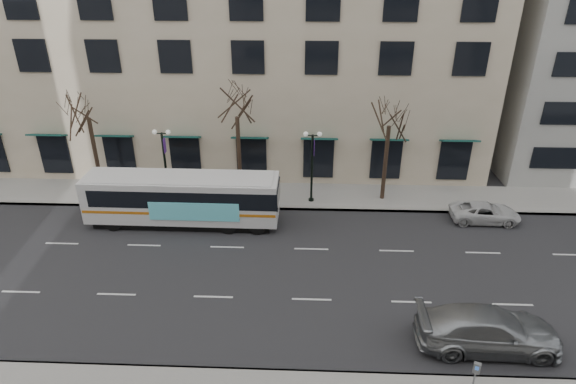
{
  "coord_description": "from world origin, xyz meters",
  "views": [
    {
      "loc": [
        4.58,
        -21.58,
        15.72
      ],
      "look_at": [
        3.64,
        1.78,
        4.0
      ],
      "focal_mm": 30.0,
      "sensor_mm": 36.0,
      "label": 1
    }
  ],
  "objects_px": {
    "lamp_post_left": "(165,161)",
    "city_bus": "(184,198)",
    "silver_car": "(488,330)",
    "pay_station": "(476,370)",
    "white_pickup": "(485,212)",
    "tree_far_left": "(86,104)",
    "tree_far_right": "(390,112)",
    "tree_far_mid": "(236,103)",
    "lamp_post_right": "(312,164)"
  },
  "relations": [
    {
      "from": "tree_far_left",
      "to": "lamp_post_right",
      "type": "relative_size",
      "value": 1.6
    },
    {
      "from": "silver_car",
      "to": "pay_station",
      "type": "height_order",
      "value": "silver_car"
    },
    {
      "from": "tree_far_left",
      "to": "lamp_post_right",
      "type": "bearing_deg",
      "value": -2.29
    },
    {
      "from": "tree_far_right",
      "to": "pay_station",
      "type": "height_order",
      "value": "tree_far_right"
    },
    {
      "from": "tree_far_mid",
      "to": "city_bus",
      "type": "distance_m",
      "value": 7.03
    },
    {
      "from": "lamp_post_right",
      "to": "white_pickup",
      "type": "distance_m",
      "value": 11.65
    },
    {
      "from": "tree_far_left",
      "to": "silver_car",
      "type": "relative_size",
      "value": 1.33
    },
    {
      "from": "tree_far_right",
      "to": "tree_far_left",
      "type": "bearing_deg",
      "value": 180.0
    },
    {
      "from": "tree_far_right",
      "to": "pay_station",
      "type": "relative_size",
      "value": 6.42
    },
    {
      "from": "tree_far_mid",
      "to": "silver_car",
      "type": "relative_size",
      "value": 1.36
    },
    {
      "from": "tree_far_left",
      "to": "tree_far_right",
      "type": "distance_m",
      "value": 20.0
    },
    {
      "from": "tree_far_right",
      "to": "pay_station",
      "type": "xyz_separation_m",
      "value": [
        1.41,
        -16.41,
        -5.36
      ]
    },
    {
      "from": "tree_far_right",
      "to": "silver_car",
      "type": "distance_m",
      "value": 15.24
    },
    {
      "from": "tree_far_right",
      "to": "lamp_post_right",
      "type": "distance_m",
      "value": 6.11
    },
    {
      "from": "tree_far_left",
      "to": "tree_far_right",
      "type": "xyz_separation_m",
      "value": [
        20.0,
        0.0,
        -0.28
      ]
    },
    {
      "from": "tree_far_mid",
      "to": "tree_far_right",
      "type": "xyz_separation_m",
      "value": [
        10.0,
        -0.0,
        -0.48
      ]
    },
    {
      "from": "white_pickup",
      "to": "pay_station",
      "type": "distance_m",
      "value": 14.54
    },
    {
      "from": "lamp_post_left",
      "to": "silver_car",
      "type": "bearing_deg",
      "value": -37.03
    },
    {
      "from": "lamp_post_right",
      "to": "silver_car",
      "type": "bearing_deg",
      "value": -60.05
    },
    {
      "from": "lamp_post_right",
      "to": "white_pickup",
      "type": "xyz_separation_m",
      "value": [
        11.22,
        -2.1,
        -2.33
      ]
    },
    {
      "from": "tree_far_mid",
      "to": "lamp_post_left",
      "type": "height_order",
      "value": "tree_far_mid"
    },
    {
      "from": "lamp_post_right",
      "to": "pay_station",
      "type": "relative_size",
      "value": 4.15
    },
    {
      "from": "lamp_post_left",
      "to": "pay_station",
      "type": "bearing_deg",
      "value": -43.96
    },
    {
      "from": "city_bus",
      "to": "pay_station",
      "type": "xyz_separation_m",
      "value": [
        14.48,
        -12.68,
        -0.74
      ]
    },
    {
      "from": "tree_far_left",
      "to": "pay_station",
      "type": "distance_m",
      "value": 27.55
    },
    {
      "from": "white_pickup",
      "to": "silver_car",
      "type": "bearing_deg",
      "value": 163.77
    },
    {
      "from": "city_bus",
      "to": "white_pickup",
      "type": "bearing_deg",
      "value": 3.6
    },
    {
      "from": "lamp_post_left",
      "to": "white_pickup",
      "type": "xyz_separation_m",
      "value": [
        21.22,
        -2.1,
        -2.33
      ]
    },
    {
      "from": "tree_far_mid",
      "to": "lamp_post_left",
      "type": "bearing_deg",
      "value": -173.15
    },
    {
      "from": "white_pickup",
      "to": "tree_far_right",
      "type": "bearing_deg",
      "value": 67.8
    },
    {
      "from": "tree_far_mid",
      "to": "lamp_post_left",
      "type": "relative_size",
      "value": 1.64
    },
    {
      "from": "tree_far_mid",
      "to": "lamp_post_right",
      "type": "bearing_deg",
      "value": -6.83
    },
    {
      "from": "tree_far_left",
      "to": "tree_far_mid",
      "type": "relative_size",
      "value": 0.98
    },
    {
      "from": "city_bus",
      "to": "lamp_post_left",
      "type": "bearing_deg",
      "value": 121.98
    },
    {
      "from": "tree_far_mid",
      "to": "city_bus",
      "type": "height_order",
      "value": "tree_far_mid"
    },
    {
      "from": "lamp_post_left",
      "to": "silver_car",
      "type": "distance_m",
      "value": 22.25
    },
    {
      "from": "tree_far_mid",
      "to": "white_pickup",
      "type": "relative_size",
      "value": 1.94
    },
    {
      "from": "tree_far_right",
      "to": "silver_car",
      "type": "height_order",
      "value": "tree_far_right"
    },
    {
      "from": "silver_car",
      "to": "tree_far_right",
      "type": "bearing_deg",
      "value": 11.3
    },
    {
      "from": "tree_far_mid",
      "to": "pay_station",
      "type": "height_order",
      "value": "tree_far_mid"
    },
    {
      "from": "city_bus",
      "to": "pay_station",
      "type": "relative_size",
      "value": 9.7
    },
    {
      "from": "lamp_post_left",
      "to": "city_bus",
      "type": "bearing_deg",
      "value": -58.55
    },
    {
      "from": "silver_car",
      "to": "pay_station",
      "type": "bearing_deg",
      "value": 152.7
    },
    {
      "from": "lamp_post_right",
      "to": "silver_car",
      "type": "height_order",
      "value": "lamp_post_right"
    },
    {
      "from": "silver_car",
      "to": "pay_station",
      "type": "relative_size",
      "value": 5.0
    },
    {
      "from": "pay_station",
      "to": "silver_car",
      "type": "bearing_deg",
      "value": 83.76
    },
    {
      "from": "silver_car",
      "to": "tree_far_left",
      "type": "bearing_deg",
      "value": 58.79
    },
    {
      "from": "lamp_post_left",
      "to": "silver_car",
      "type": "height_order",
      "value": "lamp_post_left"
    },
    {
      "from": "city_bus",
      "to": "white_pickup",
      "type": "xyz_separation_m",
      "value": [
        19.31,
        1.04,
        -1.19
      ]
    },
    {
      "from": "tree_far_mid",
      "to": "white_pickup",
      "type": "bearing_deg",
      "value": -9.44
    }
  ]
}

